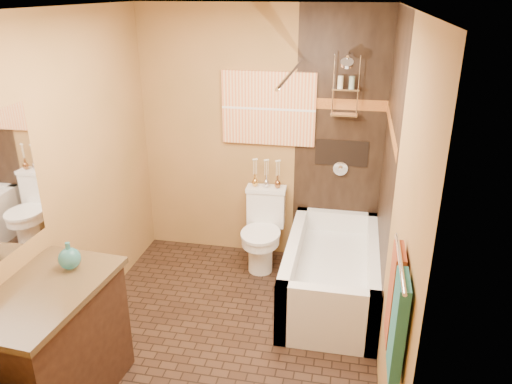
% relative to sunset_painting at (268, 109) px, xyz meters
% --- Properties ---
extents(floor, '(3.00, 3.00, 0.00)m').
position_rel_sunset_painting_xyz_m(floor, '(-0.09, -1.48, -1.55)').
color(floor, black).
rests_on(floor, ground).
extents(wall_left, '(0.02, 3.00, 2.50)m').
position_rel_sunset_painting_xyz_m(wall_left, '(-1.29, -1.48, -0.30)').
color(wall_left, '#A87441').
rests_on(wall_left, floor).
extents(wall_right, '(0.02, 3.00, 2.50)m').
position_rel_sunset_painting_xyz_m(wall_right, '(1.11, -1.48, -0.30)').
color(wall_right, '#A87441').
rests_on(wall_right, floor).
extents(wall_back, '(2.40, 0.02, 2.50)m').
position_rel_sunset_painting_xyz_m(wall_back, '(-0.09, 0.02, -0.30)').
color(wall_back, '#A87441').
rests_on(wall_back, floor).
extents(wall_front, '(2.40, 0.02, 2.50)m').
position_rel_sunset_painting_xyz_m(wall_front, '(-0.09, -2.98, -0.30)').
color(wall_front, '#A87441').
rests_on(wall_front, floor).
extents(ceiling, '(3.00, 3.00, 0.00)m').
position_rel_sunset_painting_xyz_m(ceiling, '(-0.09, -1.48, 0.95)').
color(ceiling, silver).
rests_on(ceiling, wall_back).
extents(alcove_tile_back, '(0.85, 0.01, 2.50)m').
position_rel_sunset_painting_xyz_m(alcove_tile_back, '(0.69, 0.01, -0.30)').
color(alcove_tile_back, black).
rests_on(alcove_tile_back, wall_back).
extents(alcove_tile_right, '(0.01, 1.50, 2.50)m').
position_rel_sunset_painting_xyz_m(alcove_tile_right, '(1.10, -0.73, -0.30)').
color(alcove_tile_right, black).
rests_on(alcove_tile_right, wall_right).
extents(mosaic_band_back, '(0.85, 0.01, 0.10)m').
position_rel_sunset_painting_xyz_m(mosaic_band_back, '(0.69, 0.00, 0.07)').
color(mosaic_band_back, brown).
rests_on(mosaic_band_back, alcove_tile_back).
extents(mosaic_band_right, '(0.01, 1.50, 0.10)m').
position_rel_sunset_painting_xyz_m(mosaic_band_right, '(1.09, -0.73, 0.07)').
color(mosaic_band_right, brown).
rests_on(mosaic_band_right, alcove_tile_right).
extents(alcove_niche, '(0.50, 0.01, 0.25)m').
position_rel_sunset_painting_xyz_m(alcove_niche, '(0.71, 0.01, -0.40)').
color(alcove_niche, black).
rests_on(alcove_niche, alcove_tile_back).
extents(shower_fixtures, '(0.24, 0.33, 1.16)m').
position_rel_sunset_painting_xyz_m(shower_fixtures, '(0.71, -0.10, 0.12)').
color(shower_fixtures, silver).
rests_on(shower_fixtures, floor).
extents(curtain_rod, '(0.03, 1.55, 0.03)m').
position_rel_sunset_painting_xyz_m(curtain_rod, '(0.31, -0.73, 0.47)').
color(curtain_rod, silver).
rests_on(curtain_rod, wall_back).
extents(towel_bar, '(0.02, 0.55, 0.02)m').
position_rel_sunset_painting_xyz_m(towel_bar, '(1.06, -2.53, -0.10)').
color(towel_bar, silver).
rests_on(towel_bar, wall_right).
extents(towel_teal, '(0.05, 0.22, 0.52)m').
position_rel_sunset_painting_xyz_m(towel_teal, '(1.07, -2.66, -0.37)').
color(towel_teal, '#1D615B').
rests_on(towel_teal, towel_bar).
extents(towel_rust, '(0.05, 0.22, 0.52)m').
position_rel_sunset_painting_xyz_m(towel_rust, '(1.07, -2.40, -0.37)').
color(towel_rust, maroon).
rests_on(towel_rust, towel_bar).
extents(sunset_painting, '(0.90, 0.04, 0.70)m').
position_rel_sunset_painting_xyz_m(sunset_painting, '(0.00, 0.00, 0.00)').
color(sunset_painting, orange).
rests_on(sunset_painting, wall_back).
extents(bathtub, '(0.80, 1.50, 0.55)m').
position_rel_sunset_painting_xyz_m(bathtub, '(0.71, -0.73, -1.33)').
color(bathtub, white).
rests_on(bathtub, floor).
extents(toilet, '(0.40, 0.59, 0.78)m').
position_rel_sunset_painting_xyz_m(toilet, '(-0.00, -0.26, -1.16)').
color(toilet, white).
rests_on(toilet, floor).
extents(vanity, '(0.69, 1.05, 0.89)m').
position_rel_sunset_painting_xyz_m(vanity, '(-1.01, -2.32, -1.10)').
color(vanity, black).
rests_on(vanity, floor).
extents(teal_bottle, '(0.18, 0.18, 0.23)m').
position_rel_sunset_painting_xyz_m(teal_bottle, '(-0.96, -2.05, -0.56)').
color(teal_bottle, '#28777A').
rests_on(teal_bottle, vanity).
extents(bud_vases, '(0.29, 0.06, 0.28)m').
position_rel_sunset_painting_xyz_m(bud_vases, '(-0.00, -0.08, -0.62)').
color(bud_vases, gold).
rests_on(bud_vases, toilet).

